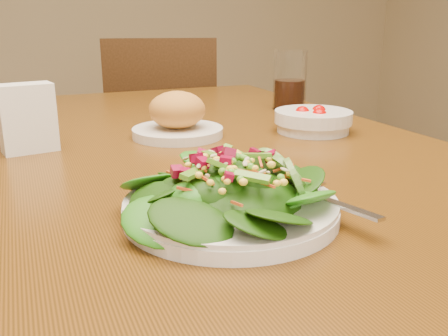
{
  "coord_description": "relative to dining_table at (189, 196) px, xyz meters",
  "views": [
    {
      "loc": [
        -0.28,
        -0.84,
        0.97
      ],
      "look_at": [
        -0.06,
        -0.32,
        0.8
      ],
      "focal_mm": 40.0,
      "sensor_mm": 36.0,
      "label": 1
    }
  ],
  "objects": [
    {
      "name": "dining_table",
      "position": [
        0.0,
        0.0,
        0.0
      ],
      "size": [
        0.9,
        1.4,
        0.75
      ],
      "color": "#5B330E",
      "rests_on": "ground_plane"
    },
    {
      "name": "chair_far",
      "position": [
        0.23,
        1.0,
        -0.17
      ],
      "size": [
        0.51,
        0.51,
        0.9
      ],
      "rotation": [
        0.0,
        0.0,
        2.87
      ],
      "color": "#3A210F",
      "rests_on": "ground_plane"
    },
    {
      "name": "salad_plate",
      "position": [
        -0.05,
        -0.34,
        0.13
      ],
      "size": [
        0.25,
        0.25,
        0.07
      ],
      "rotation": [
        0.0,
        0.0,
        -0.42
      ],
      "color": "white",
      "rests_on": "dining_table"
    },
    {
      "name": "bread_plate",
      "position": [
        0.0,
        0.07,
        0.14
      ],
      "size": [
        0.17,
        0.17,
        0.09
      ],
      "color": "white",
      "rests_on": "dining_table"
    },
    {
      "name": "tomato_bowl",
      "position": [
        0.26,
        -0.0,
        0.12
      ],
      "size": [
        0.15,
        0.15,
        0.05
      ],
      "color": "white",
      "rests_on": "dining_table"
    },
    {
      "name": "drinking_glass",
      "position": [
        0.35,
        0.25,
        0.16
      ],
      "size": [
        0.08,
        0.08,
        0.14
      ],
      "color": "silver",
      "rests_on": "dining_table"
    },
    {
      "name": "napkin_holder",
      "position": [
        -0.27,
        0.06,
        0.16
      ],
      "size": [
        0.1,
        0.06,
        0.12
      ],
      "rotation": [
        0.0,
        0.0,
        0.18
      ],
      "color": "white",
      "rests_on": "dining_table"
    }
  ]
}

